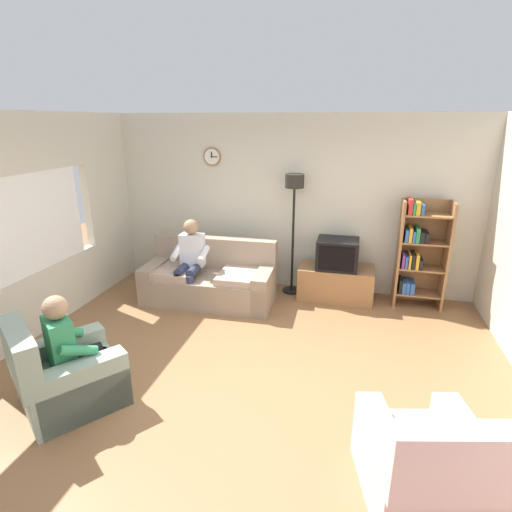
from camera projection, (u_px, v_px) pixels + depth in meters
The scene contains 12 objects.
ground_plane at pixel (248, 376), 4.32m from camera, with size 12.00×12.00×0.00m, color #8C603D.
back_wall_assembly at pixel (291, 204), 6.35m from camera, with size 6.20×0.17×2.70m.
left_wall_assembly at pixel (4, 237), 4.58m from camera, with size 0.12×5.80×2.70m.
couch at pixel (210, 281), 6.06m from camera, with size 1.92×0.93×0.90m.
tv_stand at pixel (336, 283), 6.14m from camera, with size 1.10×0.56×0.50m.
tv at pixel (337, 254), 5.97m from camera, with size 0.60×0.49×0.44m.
bookshelf at pixel (418, 252), 5.77m from camera, with size 0.68×0.36×1.58m.
floor_lamp at pixel (294, 201), 6.01m from camera, with size 0.28×0.28×1.85m.
armchair_near_window at pixel (67, 377), 3.82m from camera, with size 1.17×1.18×0.90m.
armchair_near_bookshelf at pixel (425, 467), 2.83m from camera, with size 0.98×1.04×0.90m.
person_on_couch at pixel (190, 257), 5.89m from camera, with size 0.52×0.54×1.24m.
person_in_left_armchair at pixel (72, 345), 3.78m from camera, with size 0.62×0.64×1.12m.
Camera 1 is at (0.97, -3.57, 2.59)m, focal length 28.46 mm.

